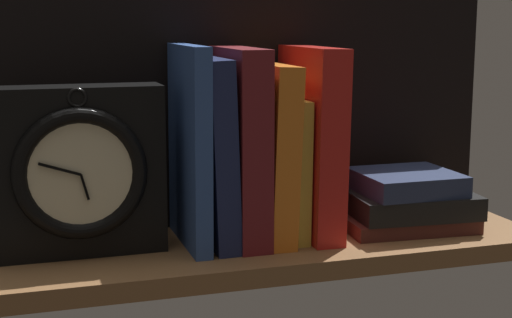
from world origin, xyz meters
TOP-DOWN VIEW (x-y plane):
  - ground_plane at (0.00, 0.00)cm, footprint 78.14×22.58cm
  - back_panel at (0.00, 10.69)cm, footprint 78.14×1.20cm
  - book_blue_modern at (-8.35, 1.72)cm, footprint 2.37×16.40cm
  - book_navy_bierce at (-5.42, 1.72)cm, footprint 3.88×16.07cm
  - book_maroon_dawkins at (-1.56, 1.72)cm, footprint 4.08×16.55cm
  - book_orange_pandolfini at (2.47, 1.72)cm, footprint 4.22×16.29cm
  - book_yellow_seinlanguage at (5.34, 1.72)cm, footprint 1.95×13.36cm
  - book_red_requiem at (8.54, 1.72)cm, footprint 4.48×16.75cm
  - framed_clock at (-22.51, 1.27)cm, footprint 21.13×7.78cm
  - book_stack_side at (22.59, 0.23)cm, footprint 19.12×14.31cm

SIDE VIEW (x-z plane):
  - ground_plane at x=0.00cm, z-range -2.50..0.00cm
  - book_stack_side at x=22.59cm, z-range -0.25..7.80cm
  - book_yellow_seinlanguage at x=5.34cm, z-range -0.01..18.88cm
  - framed_clock at x=-22.51cm, z-range 0.03..21.21cm
  - book_orange_pandolfini at x=2.47cm, z-range -0.05..23.46cm
  - book_navy_bierce at x=-5.42cm, z-range -0.04..24.37cm
  - book_red_requiem at x=8.54cm, z-range -0.03..25.57cm
  - book_maroon_dawkins at x=-1.56cm, z-range 0.00..25.56cm
  - book_blue_modern at x=-8.35cm, z-range -0.01..25.98cm
  - back_panel at x=0.00cm, z-range 0.00..33.13cm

